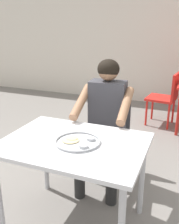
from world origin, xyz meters
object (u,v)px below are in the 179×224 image
at_px(diner_foreground, 105,114).
at_px(chair_red_left, 167,95).
at_px(table_foreground, 74,152).
at_px(thali_tray, 78,141).
at_px(chair_foreground, 110,129).

height_order(diner_foreground, chair_red_left, diner_foreground).
xyz_separation_m(table_foreground, thali_tray, (0.03, -0.00, 0.09)).
xyz_separation_m(thali_tray, chair_foreground, (-0.03, 0.88, -0.25)).
bearing_deg(chair_foreground, table_foreground, -90.41).
xyz_separation_m(diner_foreground, chair_red_left, (0.39, 1.84, -0.24)).
height_order(table_foreground, chair_foreground, chair_foreground).
bearing_deg(diner_foreground, table_foreground, -91.65).
bearing_deg(table_foreground, diner_foreground, 88.35).
height_order(thali_tray, chair_red_left, chair_red_left).
bearing_deg(thali_tray, table_foreground, 172.98).
distance_m(chair_foreground, chair_red_left, 1.67).
xyz_separation_m(thali_tray, diner_foreground, (-0.02, 0.65, -0.01)).
height_order(table_foreground, thali_tray, thali_tray).
xyz_separation_m(table_foreground, chair_foreground, (0.01, 0.87, -0.15)).
height_order(table_foreground, chair_red_left, chair_red_left).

